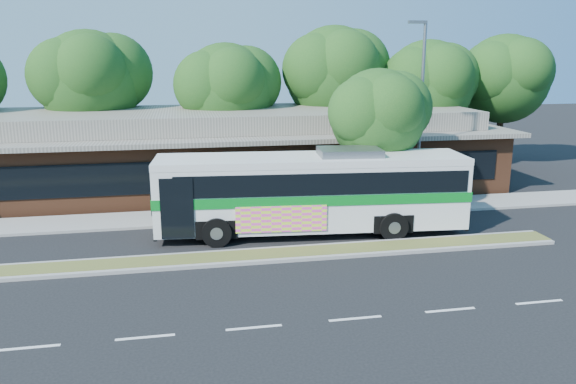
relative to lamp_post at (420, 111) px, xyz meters
name	(u,v)px	position (x,y,z in m)	size (l,w,h in m)	color
ground	(236,265)	(-9.56, -6.00, -4.90)	(120.00, 120.00, 0.00)	black
median_strip	(235,257)	(-9.56, -5.40, -4.83)	(26.00, 1.10, 0.15)	brown
sidewalk	(223,216)	(-9.56, 0.40, -4.84)	(44.00, 2.60, 0.12)	gray
plaza_building	(213,150)	(-9.56, 6.99, -2.77)	(33.20, 11.20, 4.45)	brown
lamp_post	(420,111)	(0.00, 0.00, 0.00)	(0.93, 0.18, 9.07)	slate
tree_bg_b	(97,79)	(-16.13, 10.14, 1.24)	(6.69, 6.00, 9.00)	black
tree_bg_c	(233,87)	(-8.16, 9.13, 0.69)	(6.24, 5.60, 8.26)	black
tree_bg_d	(340,72)	(-1.12, 10.15, 1.52)	(6.91, 6.20, 9.37)	black
tree_bg_e	(433,83)	(4.85, 9.14, 0.84)	(6.47, 5.80, 8.50)	black
tree_bg_f	(509,77)	(10.87, 10.14, 1.16)	(6.69, 6.00, 8.92)	black
transit_bus	(313,187)	(-5.94, -2.80, -2.85)	(13.30, 3.91, 3.68)	silver
sidewalk_tree	(383,114)	(-2.07, -0.59, -0.04)	(4.88, 4.38, 6.96)	black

